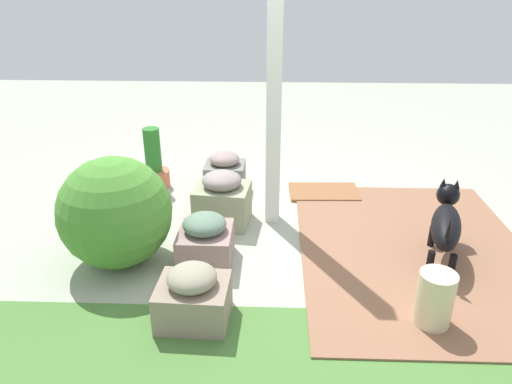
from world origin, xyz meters
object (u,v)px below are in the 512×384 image
at_px(porch_pillar, 274,74).
at_px(terracotta_pot_tall, 154,167).
at_px(stone_planter_far, 193,296).
at_px(round_shrub, 115,212).
at_px(doormat, 324,192).
at_px(stone_planter_near, 222,200).
at_px(ceramic_urn, 435,300).
at_px(terracotta_pot_spiky, 101,189).
at_px(stone_planter_nearest, 225,174).
at_px(stone_planter_mid, 205,241).
at_px(dog, 446,222).

relative_size(porch_pillar, terracotta_pot_tall, 4.13).
distance_m(stone_planter_far, round_shrub, 0.97).
relative_size(stone_planter_far, doormat, 0.68).
relative_size(porch_pillar, stone_planter_near, 5.17).
xyz_separation_m(round_shrub, ceramic_urn, (-2.17, 0.65, -0.23)).
bearing_deg(terracotta_pot_spiky, stone_planter_far, 126.08).
bearing_deg(terracotta_pot_tall, porch_pillar, 151.37).
bearing_deg(ceramic_urn, stone_planter_far, 0.22).
distance_m(stone_planter_nearest, stone_planter_mid, 1.28).
relative_size(stone_planter_near, stone_planter_mid, 1.16).
height_order(stone_planter_near, terracotta_pot_tall, terracotta_pot_tall).
bearing_deg(stone_planter_far, porch_pillar, -109.51).
height_order(stone_planter_nearest, round_shrub, round_shrub).
xyz_separation_m(stone_planter_nearest, stone_planter_mid, (0.03, 1.28, -0.01)).
height_order(stone_planter_mid, round_shrub, round_shrub).
xyz_separation_m(terracotta_pot_tall, ceramic_urn, (-2.22, 2.04, -0.04)).
bearing_deg(ceramic_urn, dog, -110.87).
distance_m(stone_planter_near, doormat, 1.17).
bearing_deg(doormat, stone_planter_mid, 51.23).
bearing_deg(stone_planter_nearest, stone_planter_far, 89.55).
height_order(porch_pillar, stone_planter_mid, porch_pillar).
bearing_deg(stone_planter_nearest, ceramic_urn, 127.40).
xyz_separation_m(stone_planter_mid, stone_planter_far, (-0.01, 0.68, -0.01)).
relative_size(porch_pillar, stone_planter_mid, 6.02).
relative_size(terracotta_pot_spiky, doormat, 0.73).
bearing_deg(round_shrub, stone_planter_nearest, -117.81).
bearing_deg(round_shrub, terracotta_pot_tall, -88.06).
bearing_deg(stone_planter_mid, stone_planter_nearest, -91.21).
height_order(stone_planter_nearest, terracotta_pot_spiky, terracotta_pot_spiky).
bearing_deg(dog, stone_planter_mid, 3.53).
relative_size(stone_planter_nearest, dog, 0.54).
xyz_separation_m(stone_planter_mid, dog, (-1.81, -0.11, 0.13)).
bearing_deg(ceramic_urn, stone_planter_nearest, -52.60).
distance_m(terracotta_pot_tall, ceramic_urn, 3.01).
relative_size(stone_planter_nearest, round_shrub, 0.50).
bearing_deg(porch_pillar, doormat, -132.63).
bearing_deg(stone_planter_far, terracotta_pot_spiky, -53.92).
relative_size(porch_pillar, stone_planter_nearest, 6.19).
bearing_deg(round_shrub, stone_planter_near, -138.26).
bearing_deg(dog, stone_planter_near, -16.44).
relative_size(stone_planter_far, terracotta_pot_tall, 0.74).
height_order(stone_planter_far, terracotta_pot_spiky, terracotta_pot_spiky).
relative_size(stone_planter_near, stone_planter_far, 1.08).
relative_size(round_shrub, doormat, 1.23).
bearing_deg(ceramic_urn, stone_planter_near, -41.87).
relative_size(stone_planter_far, terracotta_pot_spiky, 0.94).
relative_size(round_shrub, terracotta_pot_tall, 1.34).
relative_size(porch_pillar, doormat, 3.80).
bearing_deg(doormat, porch_pillar, 47.37).
xyz_separation_m(stone_planter_nearest, terracotta_pot_spiky, (1.08, 0.49, 0.04)).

